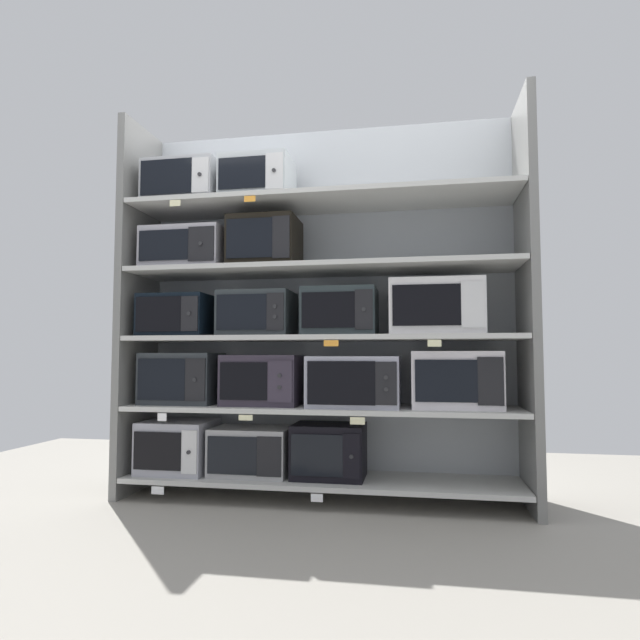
# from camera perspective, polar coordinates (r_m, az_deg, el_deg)

# --- Properties ---
(ground) EXTENTS (6.43, 6.00, 0.02)m
(ground) POSITION_cam_1_polar(r_m,az_deg,el_deg) (2.59, -4.34, -24.10)
(ground) COLOR gray
(back_panel) EXTENTS (2.63, 0.04, 2.44)m
(back_panel) POSITION_cam_1_polar(r_m,az_deg,el_deg) (3.69, 0.77, 1.38)
(back_panel) COLOR #9EA3A8
(back_panel) RESTS_ON ground
(upright_left) EXTENTS (0.05, 0.52, 2.44)m
(upright_left) POSITION_cam_1_polar(r_m,az_deg,el_deg) (3.84, -18.58, 1.38)
(upright_left) COLOR slate
(upright_left) RESTS_ON ground
(upright_right) EXTENTS (0.05, 0.52, 2.44)m
(upright_right) POSITION_cam_1_polar(r_m,az_deg,el_deg) (3.42, 20.94, 2.04)
(upright_right) COLOR slate
(upright_right) RESTS_ON ground
(shelf_0) EXTENTS (2.43, 0.52, 0.03)m
(shelf_0) POSITION_cam_1_polar(r_m,az_deg,el_deg) (3.49, -0.00, -16.41)
(shelf_0) COLOR beige
(shelf_0) RESTS_ON ground
(microwave_0) EXTENTS (0.44, 0.41, 0.33)m
(microwave_0) POSITION_cam_1_polar(r_m,az_deg,el_deg) (3.73, -14.65, -12.67)
(microwave_0) COLOR #A1A1AD
(microwave_0) RESTS_ON shelf_0
(microwave_1) EXTENTS (0.49, 0.35, 0.29)m
(microwave_1) POSITION_cam_1_polar(r_m,az_deg,el_deg) (3.56, -7.18, -13.48)
(microwave_1) COLOR #A1A1A3
(microwave_1) RESTS_ON shelf_0
(microwave_2) EXTENTS (0.44, 0.34, 0.33)m
(microwave_2) POSITION_cam_1_polar(r_m,az_deg,el_deg) (3.44, 0.95, -13.56)
(microwave_2) COLOR black
(microwave_2) RESTS_ON shelf_0
(price_tag_0) EXTENTS (0.08, 0.00, 0.05)m
(price_tag_0) POSITION_cam_1_polar(r_m,az_deg,el_deg) (3.55, -16.66, -16.75)
(price_tag_0) COLOR white
(price_tag_1) EXTENTS (0.07, 0.00, 0.05)m
(price_tag_1) POSITION_cam_1_polar(r_m,az_deg,el_deg) (3.24, -0.33, -18.16)
(price_tag_1) COLOR white
(shelf_1) EXTENTS (2.43, 0.52, 0.03)m
(shelf_1) POSITION_cam_1_polar(r_m,az_deg,el_deg) (3.42, -0.00, -9.26)
(shelf_1) COLOR beige
(microwave_3) EXTENTS (0.47, 0.35, 0.33)m
(microwave_3) POSITION_cam_1_polar(r_m,az_deg,el_deg) (3.68, -14.28, -5.95)
(microwave_3) COLOR #2C3135
(microwave_3) RESTS_ON shelf_1
(microwave_4) EXTENTS (0.48, 0.35, 0.32)m
(microwave_4) POSITION_cam_1_polar(r_m,az_deg,el_deg) (3.49, -6.01, -6.28)
(microwave_4) COLOR #312A37
(microwave_4) RESTS_ON shelf_1
(microwave_5) EXTENTS (0.55, 0.44, 0.31)m
(microwave_5) POSITION_cam_1_polar(r_m,az_deg,el_deg) (3.37, 3.67, -6.44)
(microwave_5) COLOR #9E9EAF
(microwave_5) RESTS_ON shelf_1
(microwave_6) EXTENTS (0.52, 0.35, 0.34)m
(microwave_6) POSITION_cam_1_polar(r_m,az_deg,el_deg) (3.35, 14.07, -6.09)
(microwave_6) COLOR silver
(microwave_6) RESTS_ON shelf_1
(price_tag_2) EXTENTS (0.06, 0.00, 0.05)m
(price_tag_2) POSITION_cam_1_polar(r_m,az_deg,el_deg) (3.47, -16.24, -9.76)
(price_tag_2) COLOR white
(price_tag_3) EXTENTS (0.08, 0.00, 0.03)m
(price_tag_3) POSITION_cam_1_polar(r_m,az_deg,el_deg) (3.27, -7.81, -10.12)
(price_tag_3) COLOR beige
(price_tag_4) EXTENTS (0.08, 0.00, 0.04)m
(price_tag_4) POSITION_cam_1_polar(r_m,az_deg,el_deg) (3.13, 3.95, -10.51)
(price_tag_4) COLOR beige
(shelf_2) EXTENTS (2.43, 0.52, 0.03)m
(shelf_2) POSITION_cam_1_polar(r_m,az_deg,el_deg) (3.41, -0.00, -1.93)
(shelf_2) COLOR beige
(microwave_7) EXTENTS (0.44, 0.43, 0.27)m
(microwave_7) POSITION_cam_1_polar(r_m,az_deg,el_deg) (3.69, -14.44, 0.38)
(microwave_7) COLOR black
(microwave_7) RESTS_ON shelf_2
(microwave_8) EXTENTS (0.45, 0.37, 0.29)m
(microwave_8) POSITION_cam_1_polar(r_m,az_deg,el_deg) (3.51, -6.57, 0.62)
(microwave_8) COLOR #2C3336
(microwave_8) RESTS_ON shelf_2
(microwave_9) EXTENTS (0.45, 0.37, 0.30)m
(microwave_9) POSITION_cam_1_polar(r_m,az_deg,el_deg) (3.39, 2.15, 0.83)
(microwave_9) COLOR #283235
(microwave_9) RESTS_ON shelf_2
(microwave_10) EXTENTS (0.55, 0.40, 0.33)m
(microwave_10) POSITION_cam_1_polar(r_m,az_deg,el_deg) (3.36, 12.07, 1.27)
(microwave_10) COLOR silver
(microwave_10) RESTS_ON shelf_2
(price_tag_5) EXTENTS (0.09, 0.00, 0.04)m
(price_tag_5) POSITION_cam_1_polar(r_m,az_deg,el_deg) (3.13, 1.18, -2.45)
(price_tag_5) COLOR orange
(price_tag_6) EXTENTS (0.08, 0.00, 0.04)m
(price_tag_6) POSITION_cam_1_polar(r_m,az_deg,el_deg) (3.09, 11.92, -2.39)
(price_tag_6) COLOR beige
(shelf_3) EXTENTS (2.43, 0.52, 0.03)m
(shelf_3) POSITION_cam_1_polar(r_m,az_deg,el_deg) (3.45, -0.00, 5.34)
(shelf_3) COLOR beige
(microwave_11) EXTENTS (0.53, 0.41, 0.27)m
(microwave_11) POSITION_cam_1_polar(r_m,az_deg,el_deg) (3.73, -13.66, 7.09)
(microwave_11) COLOR #A19EA7
(microwave_11) RESTS_ON shelf_3
(microwave_12) EXTENTS (0.43, 0.36, 0.32)m
(microwave_12) POSITION_cam_1_polar(r_m,az_deg,el_deg) (3.56, -5.78, 7.97)
(microwave_12) COLOR black
(microwave_12) RESTS_ON shelf_3
(shelf_4) EXTENTS (2.43, 0.52, 0.03)m
(shelf_4) POSITION_cam_1_polar(r_m,az_deg,el_deg) (3.54, -0.00, 12.32)
(shelf_4) COLOR beige
(microwave_13) EXTENTS (0.49, 0.40, 0.28)m
(microwave_13) POSITION_cam_1_polar(r_m,az_deg,el_deg) (3.85, -13.87, 13.53)
(microwave_13) COLOR #A2A4A8
(microwave_13) RESTS_ON shelf_4
(microwave_14) EXTENTS (0.44, 0.35, 0.28)m
(microwave_14) POSITION_cam_1_polar(r_m,az_deg,el_deg) (3.68, -6.56, 14.30)
(microwave_14) COLOR #B4BBBE
(microwave_14) RESTS_ON shelf_4
(price_tag_7) EXTENTS (0.07, 0.00, 0.04)m
(price_tag_7) POSITION_cam_1_polar(r_m,az_deg,el_deg) (3.55, -14.96, 11.77)
(price_tag_7) COLOR beige
(price_tag_8) EXTENTS (0.07, 0.00, 0.04)m
(price_tag_8) POSITION_cam_1_polar(r_m,az_deg,el_deg) (3.38, -7.37, 12.50)
(price_tag_8) COLOR orange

